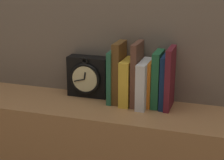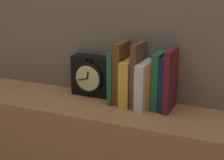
% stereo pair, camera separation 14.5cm
% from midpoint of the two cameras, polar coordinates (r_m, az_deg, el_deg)
% --- Properties ---
extents(clock, '(0.17, 0.08, 0.18)m').
position_cam_midpoint_polar(clock, '(1.59, -0.55, 0.58)').
color(clock, black).
rests_on(clock, bookshelf).
extents(book_slot0_green, '(0.02, 0.12, 0.22)m').
position_cam_midpoint_polar(book_slot0_green, '(1.52, 3.19, 0.56)').
color(book_slot0_green, '#276547').
rests_on(book_slot0_green, bookshelf).
extents(book_slot1_brown, '(0.03, 0.12, 0.25)m').
position_cam_midpoint_polar(book_slot1_brown, '(1.51, 4.13, 1.09)').
color(book_slot1_brown, brown).
rests_on(book_slot1_brown, bookshelf).
extents(book_slot2_yellow, '(0.04, 0.14, 0.18)m').
position_cam_midpoint_polar(book_slot2_yellow, '(1.50, 5.38, -0.38)').
color(book_slot2_yellow, yellow).
rests_on(book_slot2_yellow, bookshelf).
extents(book_slot3_brown, '(0.02, 0.13, 0.25)m').
position_cam_midpoint_polar(book_slot3_brown, '(1.48, 6.80, 0.78)').
color(book_slot3_brown, brown).
rests_on(book_slot3_brown, bookshelf).
extents(book_slot4_white, '(0.04, 0.15, 0.18)m').
position_cam_midpoint_polar(book_slot4_white, '(1.47, 7.85, -0.79)').
color(book_slot4_white, silver).
rests_on(book_slot4_white, bookshelf).
extents(book_slot5_orange, '(0.01, 0.11, 0.18)m').
position_cam_midpoint_polar(book_slot5_orange, '(1.49, 9.00, -0.71)').
color(book_slot5_orange, orange).
rests_on(book_slot5_orange, bookshelf).
extents(book_slot6_green, '(0.03, 0.11, 0.22)m').
position_cam_midpoint_polar(book_slot6_green, '(1.47, 9.90, -0.10)').
color(book_slot6_green, '#206139').
rests_on(book_slot6_green, bookshelf).
extents(book_slot7_navy, '(0.02, 0.12, 0.21)m').
position_cam_midpoint_polar(book_slot7_navy, '(1.47, 10.94, -0.48)').
color(book_slot7_navy, navy).
rests_on(book_slot7_navy, bookshelf).
extents(book_slot8_maroon, '(0.02, 0.13, 0.24)m').
position_cam_midpoint_polar(book_slot8_maroon, '(1.45, 11.76, -0.07)').
color(book_slot8_maroon, maroon).
rests_on(book_slot8_maroon, bookshelf).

